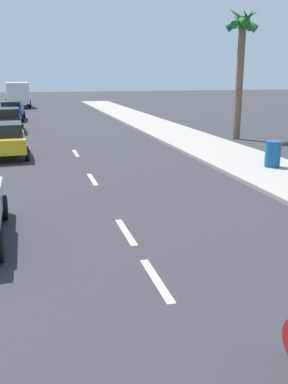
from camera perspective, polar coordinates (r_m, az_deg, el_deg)
ground_plane at (r=18.26m, az=-8.12°, el=3.60°), size 160.00×160.00×0.00m
sidewalk_strip at (r=21.97m, az=9.19°, el=5.74°), size 3.60×80.00×0.14m
lane_stripe_2 at (r=8.12m, az=1.66°, el=-11.57°), size 0.16×1.80×0.01m
lane_stripe_3 at (r=10.42m, az=-2.44°, el=-5.30°), size 0.16×1.80×0.01m
lane_stripe_4 at (r=15.67m, az=-6.90°, el=1.70°), size 0.16×1.80×0.01m
lane_stripe_5 at (r=21.05m, az=-9.09°, el=5.14°), size 0.16×1.80×0.01m
parked_car_yellow at (r=20.78m, az=-17.95°, el=6.78°), size 2.00×4.07×1.57m
parked_car_black at (r=29.89m, az=-17.73°, el=9.22°), size 2.02×4.11×1.57m
parked_car_blue at (r=37.33m, az=-17.16°, el=10.36°), size 2.01×4.10×1.57m
delivery_truck at (r=52.50m, az=-16.54°, el=12.41°), size 2.91×6.35×2.80m
palm_tree_far at (r=25.82m, az=12.88°, el=18.87°), size 1.96×1.84×7.41m
trash_bin_far at (r=17.68m, az=16.79°, el=4.86°), size 0.60×0.60×1.02m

